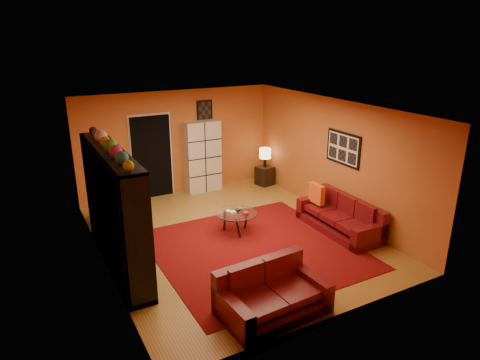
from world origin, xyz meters
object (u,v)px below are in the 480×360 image
entertainment_unit (114,209)px  tv (117,210)px  loveseat (270,293)px  storage_cabinet (202,156)px  sofa (342,217)px  coffee_table (236,215)px  side_table (265,176)px  table_lamp (265,154)px  bowl_chair (111,208)px

entertainment_unit → tv: entertainment_unit is taller
tv → loveseat: 3.05m
entertainment_unit → storage_cabinet: bearing=44.5°
sofa → coffee_table: sofa is taller
loveseat → coffee_table: size_ratio=1.90×
side_table → table_lamp: bearing=90.0°
entertainment_unit → tv: (0.05, 0.10, -0.07)m
loveseat → storage_cabinet: size_ratio=0.88×
entertainment_unit → coffee_table: entertainment_unit is taller
storage_cabinet → entertainment_unit: bearing=-135.9°
entertainment_unit → side_table: (4.49, 2.39, -0.80)m
sofa → storage_cabinet: 3.98m
entertainment_unit → sofa: size_ratio=1.54×
coffee_table → table_lamp: table_lamp is taller
tv → sofa: size_ratio=0.46×
entertainment_unit → table_lamp: size_ratio=5.87×
tv → storage_cabinet: (2.80, 2.70, -0.07)m
bowl_chair → storage_cabinet: bearing=19.3°
sofa → loveseat: 3.20m
side_table → loveseat: bearing=-120.7°
loveseat → coffee_table: loveseat is taller
sofa → tv: bearing=169.0°
sofa → side_table: sofa is taller
coffee_table → sofa: bearing=-25.7°
tv → table_lamp: bearing=-62.7°
loveseat → side_table: 5.59m
coffee_table → bowl_chair: size_ratio=1.17×
entertainment_unit → loveseat: 3.02m
storage_cabinet → tv: bearing=-136.4°
coffee_table → bowl_chair: bearing=140.7°
side_table → storage_cabinet: bearing=165.8°
entertainment_unit → sofa: entertainment_unit is taller
sofa → coffee_table: 2.19m
storage_cabinet → table_lamp: bearing=-14.6°
entertainment_unit → bowl_chair: bearing=81.8°
loveseat → bowl_chair: bearing=14.2°
tv → storage_cabinet: bearing=-46.0°
tv → sofa: bearing=-101.8°
loveseat → table_lamp: size_ratio=3.13×
coffee_table → tv: bearing=-179.0°
sofa → side_table: (0.08, 3.20, -0.04)m
entertainment_unit → sofa: bearing=-10.5°
tv → coffee_table: tv is taller
coffee_table → table_lamp: (2.06, 2.25, 0.48)m
storage_cabinet → loveseat: bearing=-103.5°
bowl_chair → side_table: bowl_chair is taller
tv → side_table: tv is taller
entertainment_unit → coffee_table: bearing=3.2°
coffee_table → storage_cabinet: (0.42, 2.66, 0.53)m
coffee_table → side_table: side_table is taller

